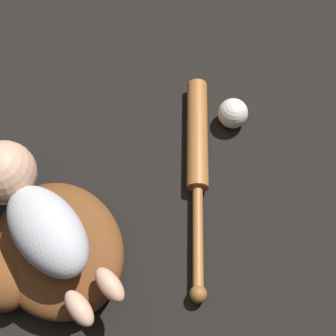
% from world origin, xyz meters
% --- Properties ---
extents(ground_plane, '(6.00, 6.00, 0.00)m').
position_xyz_m(ground_plane, '(0.00, 0.00, 0.00)').
color(ground_plane, black).
extents(baseball_glove, '(0.33, 0.33, 0.10)m').
position_xyz_m(baseball_glove, '(-0.01, 0.06, 0.05)').
color(baseball_glove, brown).
rests_on(baseball_glove, ground).
extents(baby_figure, '(0.38, 0.21, 0.12)m').
position_xyz_m(baby_figure, '(0.04, 0.06, 0.15)').
color(baby_figure, '#B2B2B7').
rests_on(baby_figure, baseball_glove).
extents(baseball_bat, '(0.50, 0.22, 0.05)m').
position_xyz_m(baseball_bat, '(0.11, -0.30, 0.02)').
color(baseball_bat, '#9E602D').
rests_on(baseball_bat, ground).
extents(baseball, '(0.07, 0.07, 0.07)m').
position_xyz_m(baseball, '(0.17, -0.42, 0.04)').
color(baseball, silver).
rests_on(baseball, ground).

